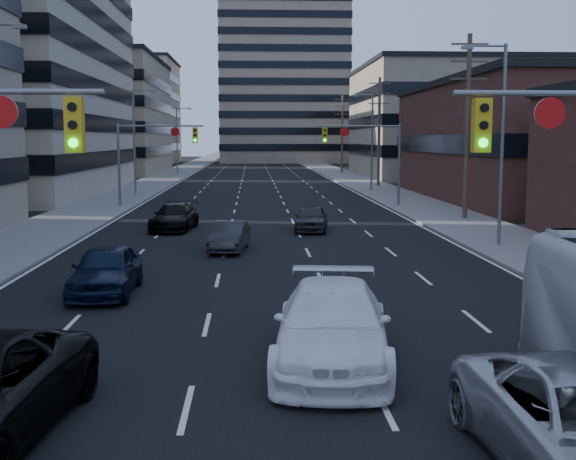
{
  "coord_description": "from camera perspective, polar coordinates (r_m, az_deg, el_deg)",
  "views": [
    {
      "loc": [
        -0.58,
        -6.64,
        4.87
      ],
      "look_at": [
        0.47,
        14.5,
        2.2
      ],
      "focal_mm": 45.0,
      "sensor_mm": 36.0,
      "label": 1
    }
  ],
  "objects": [
    {
      "name": "sidewalk_right",
      "position": [
        137.26,
        2.22,
        5.19
      ],
      "size": [
        5.0,
        300.0,
        0.15
      ],
      "primitive_type": "cube",
      "color": "slate",
      "rests_on": "ground"
    },
    {
      "name": "sidewalk_left",
      "position": [
        137.16,
        -7.43,
        5.13
      ],
      "size": [
        5.0,
        300.0,
        0.15
      ],
      "primitive_type": "cube",
      "color": "slate",
      "rests_on": "ground"
    },
    {
      "name": "streetlight_right_far",
      "position": [
        67.53,
        6.52,
        7.3
      ],
      "size": [
        2.03,
        0.22,
        9.0
      ],
      "color": "slate",
      "rests_on": "ground"
    },
    {
      "name": "streetlight_right_near",
      "position": [
        33.47,
        16.34,
        7.22
      ],
      "size": [
        2.03,
        0.22,
        9.0
      ],
      "color": "slate",
      "rests_on": "ground"
    },
    {
      "name": "signal_far_right",
      "position": [
        52.3,
        6.3,
        6.53
      ],
      "size": [
        6.09,
        0.33,
        6.0
      ],
      "color": "slate",
      "rests_on": "ground"
    },
    {
      "name": "bg_block_left",
      "position": [
        149.27,
        -13.59,
        8.97
      ],
      "size": [
        24.0,
        24.0,
        20.0
      ],
      "primitive_type": "cube",
      "color": "#ADA089",
      "rests_on": "ground"
    },
    {
      "name": "utility_pole_distant",
      "position": [
        103.44,
        4.3,
        7.68
      ],
      "size": [
        2.2,
        0.28,
        11.0
      ],
      "color": "#4C3D2D",
      "rests_on": "ground"
    },
    {
      "name": "office_left_far",
      "position": [
        109.23,
        -15.39,
        8.58
      ],
      "size": [
        20.0,
        30.0,
        16.0
      ],
      "primitive_type": "cube",
      "color": "gray",
      "rests_on": "ground"
    },
    {
      "name": "apartment_tower",
      "position": [
        158.62,
        -0.44,
        15.95
      ],
      "size": [
        26.0,
        26.0,
        58.0
      ],
      "primitive_type": "cube",
      "color": "gray",
      "rests_on": "ground"
    },
    {
      "name": "road_surface",
      "position": [
        136.73,
        -2.6,
        5.15
      ],
      "size": [
        18.0,
        300.0,
        0.02
      ],
      "primitive_type": "cube",
      "color": "black",
      "rests_on": "ground"
    },
    {
      "name": "streetlight_left_far",
      "position": [
        97.13,
        -8.67,
        7.22
      ],
      "size": [
        2.03,
        0.22,
        9.0
      ],
      "color": "slate",
      "rests_on": "ground"
    },
    {
      "name": "sedan_black_far",
      "position": [
        39.21,
        -8.96,
        1.02
      ],
      "size": [
        2.53,
        5.12,
        1.43
      ],
      "primitive_type": "imported",
      "rotation": [
        0.0,
        0.0,
        -0.11
      ],
      "color": "black",
      "rests_on": "ground"
    },
    {
      "name": "bg_block_right",
      "position": [
        140.47,
        10.67,
        7.53
      ],
      "size": [
        22.0,
        22.0,
        12.0
      ],
      "primitive_type": "cube",
      "color": "gray",
      "rests_on": "ground"
    },
    {
      "name": "signal_far_left",
      "position": [
        52.13,
        -10.74,
        6.44
      ],
      "size": [
        6.09,
        0.33,
        6.0
      ],
      "color": "slate",
      "rests_on": "ground"
    },
    {
      "name": "streetlight_left_mid",
      "position": [
        62.41,
        -11.93,
        7.21
      ],
      "size": [
        2.03,
        0.22,
        9.0
      ],
      "color": "slate",
      "rests_on": "ground"
    },
    {
      "name": "utility_pole_block",
      "position": [
        44.52,
        13.99,
        8.15
      ],
      "size": [
        2.2,
        0.28,
        11.0
      ],
      "color": "#4C3D2D",
      "rests_on": "ground"
    },
    {
      "name": "sedan_blue",
      "position": [
        23.42,
        -14.19,
        -3.07
      ],
      "size": [
        1.9,
        4.65,
        1.58
      ],
      "primitive_type": "imported",
      "rotation": [
        0.0,
        0.0,
        0.01
      ],
      "color": "black",
      "rests_on": "ground"
    },
    {
      "name": "white_van",
      "position": [
        15.75,
        3.51,
        -7.56
      ],
      "size": [
        3.11,
        6.22,
        1.73
      ],
      "primitive_type": "imported",
      "rotation": [
        0.0,
        0.0,
        -0.12
      ],
      "color": "white",
      "rests_on": "ground"
    },
    {
      "name": "sedan_grey_right",
      "position": [
        38.37,
        1.86,
        0.95
      ],
      "size": [
        2.16,
        4.28,
        1.4
      ],
      "primitive_type": "imported",
      "rotation": [
        0.0,
        0.0,
        -0.13
      ],
      "color": "#313133",
      "rests_on": "ground"
    },
    {
      "name": "utility_pole_midblock",
      "position": [
        73.76,
        7.21,
        7.84
      ],
      "size": [
        2.2,
        0.28,
        11.0
      ],
      "color": "#4C3D2D",
      "rests_on": "ground"
    },
    {
      "name": "sedan_grey_center",
      "position": [
        31.59,
        -4.66,
        -0.52
      ],
      "size": [
        1.82,
        4.04,
        1.29
      ],
      "primitive_type": "imported",
      "rotation": [
        0.0,
        0.0,
        -0.12
      ],
      "color": "#2B2B2D",
      "rests_on": "ground"
    },
    {
      "name": "storefront_right_mid",
      "position": [
        61.74,
        20.76,
        6.39
      ],
      "size": [
        20.0,
        30.0,
        9.0
      ],
      "primitive_type": "cube",
      "color": "#472119",
      "rests_on": "ground"
    },
    {
      "name": "office_right_far",
      "position": [
        98.06,
        12.42,
        8.27
      ],
      "size": [
        22.0,
        28.0,
        14.0
      ],
      "primitive_type": "cube",
      "color": "gray",
      "rests_on": "ground"
    }
  ]
}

